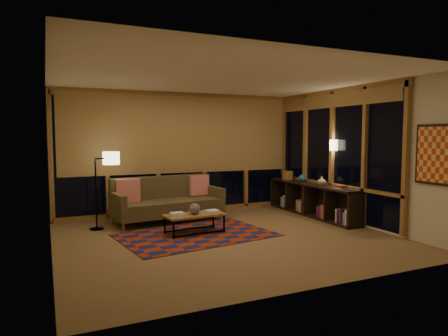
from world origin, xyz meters
name	(u,v)px	position (x,y,z in m)	size (l,w,h in m)	color
floor	(227,238)	(0.00, 0.00, 0.00)	(5.50, 5.00, 0.01)	olive
ceiling	(227,78)	(0.00, 0.00, 2.70)	(5.50, 5.00, 0.01)	#F5EBCB
walls	(227,159)	(0.00, 0.00, 1.35)	(5.51, 5.01, 2.70)	beige
window_wall_back	(182,153)	(0.00, 2.43, 1.35)	(5.30, 0.16, 2.60)	olive
window_wall_right	(331,155)	(2.68, 0.60, 1.35)	(0.16, 3.70, 2.60)	olive
wall_art	(437,155)	(2.71, -1.85, 1.45)	(0.06, 0.74, 0.94)	red
wall_sconce	(334,145)	(2.62, 0.45, 1.55)	(0.12, 0.18, 0.22)	#FFEEB7
sofa	(168,200)	(-0.55, 1.65, 0.45)	(2.18, 0.88, 0.89)	brown
pillow_left	(128,191)	(-1.34, 1.71, 0.67)	(0.45, 0.15, 0.45)	red
pillow_right	(199,186)	(0.22, 1.93, 0.66)	(0.42, 0.14, 0.42)	red
area_rug	(196,235)	(-0.43, 0.38, 0.01)	(2.59, 1.72, 0.01)	#97290E
coffee_table	(195,224)	(-0.40, 0.50, 0.18)	(1.06, 0.49, 0.35)	olive
book_stack_a	(177,214)	(-0.75, 0.43, 0.39)	(0.24, 0.19, 0.07)	white
book_stack_b	(212,211)	(-0.07, 0.50, 0.38)	(0.22, 0.18, 0.04)	white
ceramic_pot	(195,209)	(-0.41, 0.47, 0.45)	(0.20, 0.20, 0.20)	#2D2D2F
floor_lamp	(96,191)	(-1.96, 1.55, 0.72)	(0.48, 0.32, 1.45)	black
bookshelf	(311,199)	(2.49, 1.00, 0.35)	(0.40, 2.81, 0.70)	black
basket	(288,175)	(2.47, 1.91, 0.80)	(0.27, 0.27, 0.20)	brown
teal_bowl	(302,178)	(2.49, 1.34, 0.78)	(0.16, 0.16, 0.16)	#1C6461
vase	(322,181)	(2.49, 0.64, 0.80)	(0.18, 0.18, 0.19)	tan
shelf_book_stack	(340,187)	(2.49, 0.06, 0.74)	(0.16, 0.22, 0.07)	white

